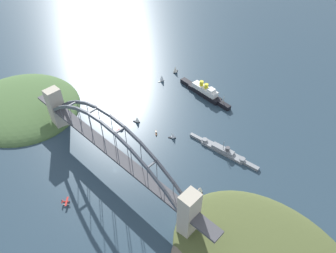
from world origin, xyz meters
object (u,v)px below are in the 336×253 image
(harbor_arch_bridge, at_px, (111,150))
(ocean_liner, at_px, (204,92))
(small_boat_5, at_px, (162,78))
(seaplane_taxiing_near_bridge, at_px, (66,202))
(small_boat_1, at_px, (121,129))
(small_boat_2, at_px, (175,69))
(small_boat_3, at_px, (200,189))
(small_boat_0, at_px, (137,119))
(naval_cruiser, at_px, (223,151))
(small_boat_4, at_px, (173,135))
(small_boat_6, at_px, (156,133))

(harbor_arch_bridge, xyz_separation_m, ocean_liner, (-14.23, 163.59, -23.12))
(small_boat_5, bearing_deg, seaplane_taxiing_near_bridge, -69.30)
(small_boat_1, height_order, small_boat_2, small_boat_2)
(seaplane_taxiing_near_bridge, bearing_deg, small_boat_3, 49.52)
(small_boat_0, bearing_deg, harbor_arch_bridge, -59.77)
(small_boat_2, bearing_deg, harbor_arch_bridge, -65.85)
(naval_cruiser, relative_size, small_boat_3, 10.02)
(seaplane_taxiing_near_bridge, height_order, small_boat_4, small_boat_4)
(seaplane_taxiing_near_bridge, height_order, small_boat_6, seaplane_taxiing_near_bridge)
(small_boat_5, xyz_separation_m, small_boat_6, (70.23, -81.04, -3.96))
(small_boat_1, xyz_separation_m, small_boat_4, (53.00, 31.93, 2.84))
(small_boat_0, height_order, small_boat_5, small_boat_5)
(ocean_liner, height_order, small_boat_2, ocean_liner)
(small_boat_4, bearing_deg, small_boat_2, 131.50)
(small_boat_1, relative_size, small_boat_2, 1.00)
(ocean_liner, distance_m, small_boat_1, 123.33)
(small_boat_3, height_order, small_boat_5, small_boat_5)
(ocean_liner, distance_m, small_boat_3, 156.24)
(small_boat_5, bearing_deg, small_boat_4, -39.29)
(seaplane_taxiing_near_bridge, height_order, small_boat_3, small_boat_3)
(small_boat_5, bearing_deg, small_boat_0, -64.21)
(small_boat_2, bearing_deg, small_boat_4, -48.50)
(small_boat_1, height_order, small_boat_6, small_boat_6)
(naval_cruiser, height_order, small_boat_2, naval_cruiser)
(ocean_liner, height_order, naval_cruiser, ocean_liner)
(ocean_liner, height_order, small_boat_4, ocean_liner)
(harbor_arch_bridge, relative_size, small_boat_0, 29.41)
(seaplane_taxiing_near_bridge, distance_m, small_boat_2, 247.21)
(seaplane_taxiing_near_bridge, bearing_deg, harbor_arch_bridge, 88.95)
(small_boat_5, relative_size, small_boat_6, 1.49)
(small_boat_4, bearing_deg, harbor_arch_bridge, -98.34)
(small_boat_0, bearing_deg, small_boat_1, -99.25)
(ocean_liner, bearing_deg, small_boat_1, -102.99)
(small_boat_1, bearing_deg, small_boat_6, 35.38)
(naval_cruiser, height_order, small_boat_6, naval_cruiser)
(naval_cruiser, bearing_deg, small_boat_6, -158.51)
(small_boat_3, relative_size, small_boat_4, 1.06)
(harbor_arch_bridge, xyz_separation_m, naval_cruiser, (65.49, 96.52, -26.41))
(small_boat_2, bearing_deg, small_boat_5, -86.97)
(naval_cruiser, distance_m, small_boat_6, 79.11)
(harbor_arch_bridge, distance_m, small_boat_5, 169.67)
(ocean_liner, relative_size, naval_cruiser, 1.02)
(small_boat_1, relative_size, small_boat_4, 1.37)
(small_boat_3, xyz_separation_m, small_boat_4, (-69.06, 36.38, -0.20))
(small_boat_0, relative_size, small_boat_2, 0.80)
(small_boat_6, bearing_deg, small_boat_5, 130.92)
(harbor_arch_bridge, distance_m, seaplane_taxiing_near_bridge, 62.15)
(ocean_liner, xyz_separation_m, small_boat_6, (6.12, -96.05, -4.86))
(small_boat_4, bearing_deg, naval_cruiser, 21.17)
(small_boat_2, bearing_deg, small_boat_1, -74.26)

